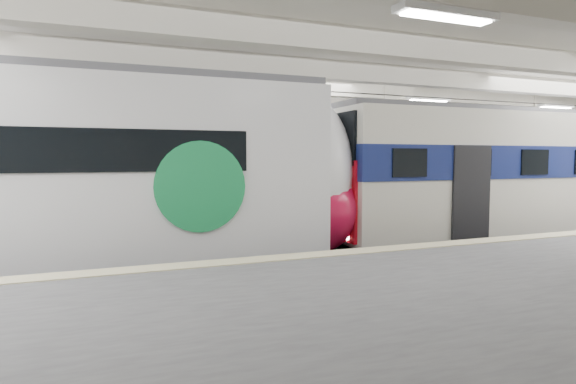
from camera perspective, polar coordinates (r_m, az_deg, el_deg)
name	(u,v)px	position (r m, az deg, el deg)	size (l,w,h in m)	color
station_hall	(315,145)	(10.76, 3.22, 5.59)	(36.00, 24.00, 5.75)	black
modern_emu	(72,185)	(11.49, -24.20, 0.79)	(15.18, 3.13, 4.83)	white
older_rer	(518,178)	(17.03, 25.63, 1.54)	(13.42, 2.96, 4.43)	beige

